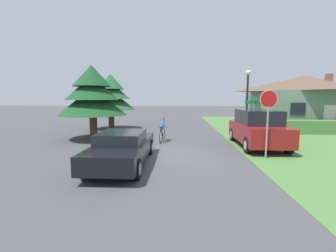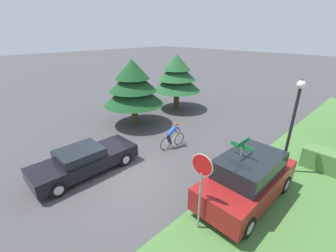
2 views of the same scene
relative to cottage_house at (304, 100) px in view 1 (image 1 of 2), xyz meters
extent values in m
plane|color=#424244|center=(-11.78, -11.93, -2.37)|extent=(140.00, 140.00, 0.00)
cube|color=slate|center=(0.00, 0.00, -0.79)|extent=(8.50, 7.51, 3.15)
pyramid|color=brown|center=(0.00, 0.00, 1.50)|extent=(9.18, 8.11, 1.43)
cube|color=silver|center=(0.01, -3.77, -1.37)|extent=(0.90, 0.06, 2.00)
cube|color=black|center=(-2.36, -3.78, -0.63)|extent=(1.10, 0.06, 0.90)
cube|color=brown|center=(2.54, 0.76, 2.04)|extent=(0.50, 0.50, 0.80)
cube|color=#4C7A3D|center=(-0.95, -5.16, -1.88)|extent=(11.36, 0.90, 0.97)
cube|color=black|center=(-13.44, -13.28, -1.79)|extent=(1.82, 4.75, 0.59)
cube|color=black|center=(-13.43, -13.49, -1.29)|extent=(1.57, 1.92, 0.40)
cylinder|color=black|center=(-14.22, -11.68, -2.04)|extent=(0.30, 0.66, 0.66)
cylinder|color=#ADADB2|center=(-14.22, -11.68, -2.04)|extent=(0.31, 0.39, 0.38)
cylinder|color=black|center=(-12.69, -11.66, -2.04)|extent=(0.30, 0.66, 0.66)
cylinder|color=#ADADB2|center=(-12.69, -11.66, -2.04)|extent=(0.31, 0.39, 0.38)
cylinder|color=black|center=(-14.18, -14.90, -2.04)|extent=(0.30, 0.66, 0.66)
cylinder|color=#ADADB2|center=(-14.18, -14.90, -2.04)|extent=(0.31, 0.39, 0.38)
cylinder|color=black|center=(-12.65, -14.88, -2.04)|extent=(0.30, 0.66, 0.66)
cylinder|color=#ADADB2|center=(-12.65, -14.88, -2.04)|extent=(0.31, 0.39, 0.38)
torus|color=black|center=(-12.39, -9.15, -2.02)|extent=(0.10, 0.73, 0.73)
torus|color=black|center=(-12.30, -8.12, -2.02)|extent=(0.10, 0.73, 0.73)
cylinder|color=beige|center=(-12.37, -8.89, -1.87)|extent=(0.05, 0.18, 0.56)
cylinder|color=beige|center=(-12.33, -8.51, -1.86)|extent=(0.09, 0.64, 0.59)
cylinder|color=beige|center=(-12.34, -8.58, -1.58)|extent=(0.10, 0.76, 0.06)
cylinder|color=beige|center=(-12.38, -8.98, -2.08)|extent=(0.07, 0.34, 0.15)
cylinder|color=beige|center=(-12.38, -9.06, -1.81)|extent=(0.05, 0.22, 0.44)
cylinder|color=beige|center=(-12.31, -8.16, -1.80)|extent=(0.05, 0.12, 0.45)
cylinder|color=black|center=(-12.31, -8.21, -1.57)|extent=(0.44, 0.06, 0.02)
ellipsoid|color=black|center=(-12.37, -8.96, -1.57)|extent=(0.10, 0.21, 0.05)
cylinder|color=#262D4C|center=(-12.37, -8.97, -1.75)|extent=(0.13, 0.26, 0.46)
cylinder|color=#262D4C|center=(-12.37, -8.81, -1.83)|extent=(0.13, 0.26, 0.61)
cylinder|color=tan|center=(-12.36, -8.90, -2.11)|extent=(0.08, 0.08, 0.30)
cylinder|color=tan|center=(-12.31, -8.74, -2.21)|extent=(0.17, 0.08, 0.21)
cylinder|color=#264CB2|center=(-12.35, -8.68, -1.36)|extent=(0.28, 0.70, 0.53)
cylinder|color=#264CB2|center=(-12.32, -8.44, -1.39)|extent=(0.09, 0.26, 0.36)
cylinder|color=#264CB2|center=(-12.32, -8.16, -1.39)|extent=(0.09, 0.26, 0.36)
sphere|color=tan|center=(-12.32, -8.39, -1.05)|extent=(0.19, 0.19, 0.19)
ellipsoid|color=red|center=(-12.32, -8.39, -1.00)|extent=(0.22, 0.18, 0.12)
cube|color=maroon|center=(-7.32, -9.73, -1.61)|extent=(2.01, 4.56, 0.88)
cube|color=black|center=(-7.32, -9.70, -0.82)|extent=(1.76, 2.68, 0.71)
cylinder|color=black|center=(-8.21, -8.18, -1.99)|extent=(0.23, 0.76, 0.76)
cylinder|color=#ADADB2|center=(-8.21, -8.18, -1.99)|extent=(0.23, 0.44, 0.44)
cylinder|color=black|center=(-6.41, -8.19, -1.99)|extent=(0.23, 0.76, 0.76)
cylinder|color=#ADADB2|center=(-6.41, -8.19, -1.99)|extent=(0.23, 0.44, 0.44)
cylinder|color=black|center=(-8.23, -11.27, -1.99)|extent=(0.23, 0.76, 0.76)
cylinder|color=#ADADB2|center=(-8.23, -11.27, -1.99)|extent=(0.23, 0.44, 0.44)
cylinder|color=black|center=(-6.43, -11.28, -1.99)|extent=(0.23, 0.76, 0.76)
cylinder|color=#ADADB2|center=(-6.43, -11.28, -1.99)|extent=(0.23, 0.44, 0.44)
cylinder|color=gray|center=(-7.73, -12.13, -1.28)|extent=(0.07, 0.07, 2.17)
cylinder|color=red|center=(-7.73, -12.13, 0.10)|extent=(0.68, 0.09, 0.68)
cylinder|color=silver|center=(-7.73, -12.13, 0.10)|extent=(0.72, 0.09, 0.72)
cylinder|color=black|center=(-7.03, -6.68, -0.38)|extent=(0.13, 0.13, 3.97)
sphere|color=white|center=(-7.03, -6.68, 1.76)|extent=(0.35, 0.35, 0.35)
cone|color=black|center=(-7.03, -6.68, 1.94)|extent=(0.21, 0.21, 0.14)
cylinder|color=gray|center=(-7.61, -9.93, -1.24)|extent=(0.06, 0.06, 2.24)
cube|color=#197238|center=(-7.61, -9.93, -0.06)|extent=(0.90, 0.03, 0.16)
cube|color=#197238|center=(-7.61, -9.93, 0.10)|extent=(0.03, 0.90, 0.16)
cylinder|color=#4C3823|center=(-16.66, -8.03, -1.62)|extent=(0.46, 0.46, 1.48)
cone|color=#194723|center=(-16.66, -8.03, -0.04)|extent=(4.09, 4.09, 1.68)
cone|color=#194723|center=(-16.66, -8.03, 0.78)|extent=(3.19, 3.19, 1.48)
cone|color=#194723|center=(-16.66, -8.03, 1.49)|extent=(2.29, 2.29, 1.28)
cylinder|color=#4C3823|center=(-16.99, -3.42, -1.57)|extent=(0.47, 0.47, 1.58)
cone|color=#23562D|center=(-16.99, -3.42, 0.02)|extent=(3.96, 3.96, 1.60)
cone|color=#23562D|center=(-16.99, -3.42, 0.81)|extent=(3.09, 3.09, 1.41)
cone|color=#23562D|center=(-16.99, -3.42, 1.49)|extent=(2.22, 2.22, 1.22)
camera|label=1|loc=(-11.26, -21.48, 0.10)|focal=24.00mm
camera|label=2|loc=(-4.41, -16.83, 3.74)|focal=24.00mm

